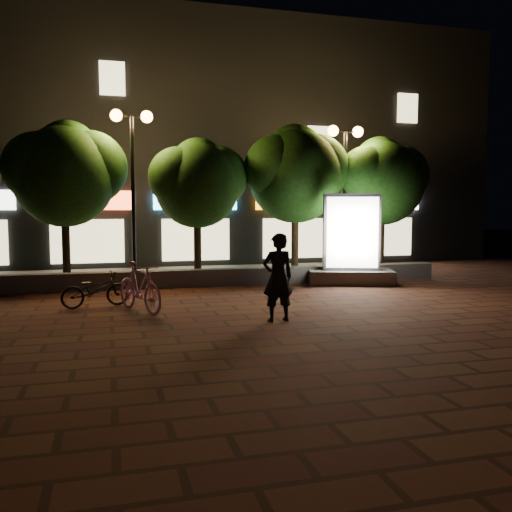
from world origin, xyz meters
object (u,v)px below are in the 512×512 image
object	(u,v)px
scooter_parked	(95,290)
tree_left	(66,170)
rider	(278,277)
street_lamp_left	(132,151)
ad_kiosk	(351,248)
scooter_pink	(140,287)
street_lamp_right	(345,161)
tree_far_right	(383,178)
tree_mid	(198,180)
tree_right	(296,171)

from	to	relation	value
scooter_parked	tree_left	bearing A→B (deg)	-2.88
rider	scooter_parked	xyz separation A→B (m)	(-3.64, 2.65, -0.49)
street_lamp_left	ad_kiosk	distance (m)	7.27
scooter_pink	scooter_parked	xyz separation A→B (m)	(-0.97, 0.90, -0.15)
rider	ad_kiosk	bearing A→B (deg)	-133.87
scooter_parked	street_lamp_left	bearing A→B (deg)	-29.57
street_lamp_left	scooter_pink	size ratio (longest dim) A/B	2.78
street_lamp_left	street_lamp_right	distance (m)	7.00
tree_left	scooter_parked	distance (m)	5.29
tree_left	tree_far_right	xyz separation A→B (m)	(10.50, -0.00, -0.08)
tree_mid	tree_far_right	distance (m)	6.50
street_lamp_right	scooter_parked	bearing A→B (deg)	-153.76
tree_mid	tree_far_right	size ratio (longest dim) A/B	0.95
street_lamp_left	ad_kiosk	size ratio (longest dim) A/B	1.85
ad_kiosk	tree_far_right	bearing A→B (deg)	44.65
street_lamp_right	ad_kiosk	size ratio (longest dim) A/B	1.78
tree_far_right	ad_kiosk	bearing A→B (deg)	-135.35
ad_kiosk	rider	size ratio (longest dim) A/B	1.55
tree_right	street_lamp_right	distance (m)	1.70
tree_mid	street_lamp_right	distance (m)	5.00
tree_far_right	rider	size ratio (longest dim) A/B	2.63
tree_left	tree_mid	xyz separation A→B (m)	(4.00, -0.00, -0.23)
rider	street_lamp_right	bearing A→B (deg)	-128.83
tree_mid	rider	bearing A→B (deg)	-85.77
tree_far_right	scooter_pink	bearing A→B (deg)	-149.29
tree_right	ad_kiosk	xyz separation A→B (m)	(1.03, -2.14, -2.46)
street_lamp_right	rider	bearing A→B (deg)	-123.81
tree_right	scooter_pink	bearing A→B (deg)	-136.73
street_lamp_right	scooter_parked	world-z (taller)	street_lamp_right
tree_mid	tree_far_right	bearing A→B (deg)	0.00
ad_kiosk	street_lamp_right	bearing A→B (deg)	71.96
rider	scooter_parked	distance (m)	4.53
rider	scooter_parked	size ratio (longest dim) A/B	1.15
street_lamp_left	street_lamp_right	bearing A→B (deg)	0.00
rider	tree_mid	bearing A→B (deg)	-90.79
tree_mid	street_lamp_right	xyz separation A→B (m)	(4.95, -0.26, 0.68)
tree_left	rider	bearing A→B (deg)	-56.83
scooter_pink	rider	distance (m)	3.21
street_lamp_left	scooter_pink	world-z (taller)	street_lamp_left
tree_mid	rider	world-z (taller)	tree_mid
tree_left	tree_mid	world-z (taller)	tree_left
tree_mid	ad_kiosk	world-z (taller)	tree_mid
street_lamp_right	rider	distance (m)	8.52
tree_far_right	scooter_pink	xyz separation A→B (m)	(-8.66, -5.15, -2.81)
scooter_pink	tree_left	bearing A→B (deg)	84.40
tree_far_right	rider	world-z (taller)	tree_far_right
tree_right	tree_mid	bearing A→B (deg)	-180.00
ad_kiosk	scooter_parked	xyz separation A→B (m)	(-7.47, -2.11, -0.70)
tree_mid	ad_kiosk	size ratio (longest dim) A/B	1.61
tree_right	ad_kiosk	world-z (taller)	tree_right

